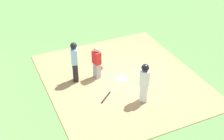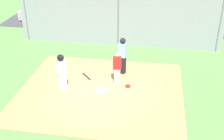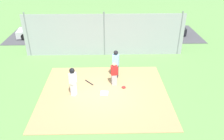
# 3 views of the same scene
# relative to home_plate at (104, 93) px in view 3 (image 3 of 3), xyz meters

# --- Properties ---
(ground_plane) EXTENTS (140.00, 140.00, 0.00)m
(ground_plane) POSITION_rel_home_plate_xyz_m (0.00, 0.00, -0.04)
(ground_plane) COLOR #5B8947
(dirt_infield) EXTENTS (7.20, 6.40, 0.03)m
(dirt_infield) POSITION_rel_home_plate_xyz_m (0.00, 0.00, -0.03)
(dirt_infield) COLOR #A88456
(dirt_infield) RESTS_ON ground_plane
(home_plate) EXTENTS (0.47, 0.47, 0.02)m
(home_plate) POSITION_rel_home_plate_xyz_m (0.00, 0.00, 0.00)
(home_plate) COLOR white
(home_plate) RESTS_ON dirt_infield
(catcher) EXTENTS (0.42, 0.32, 1.49)m
(catcher) POSITION_rel_home_plate_xyz_m (-0.59, -0.92, 0.76)
(catcher) COLOR #9E9EA3
(catcher) RESTS_ON dirt_infield
(umpire) EXTENTS (0.44, 0.37, 1.84)m
(umpire) POSITION_rel_home_plate_xyz_m (-0.72, -1.85, 0.97)
(umpire) COLOR black
(umpire) RESTS_ON dirt_infield
(runner) EXTENTS (0.41, 0.46, 1.69)m
(runner) POSITION_rel_home_plate_xyz_m (1.70, 0.10, 0.96)
(runner) COLOR silver
(runner) RESTS_ON dirt_infield
(baseball_bat) EXTENTS (0.55, 0.62, 0.06)m
(baseball_bat) POSITION_rel_home_plate_xyz_m (0.93, -1.16, 0.02)
(baseball_bat) COLOR black
(baseball_bat) RESTS_ON dirt_infield
(catcher_mask) EXTENTS (0.24, 0.20, 0.12)m
(catcher_mask) POSITION_rel_home_plate_xyz_m (-1.15, -0.52, 0.05)
(catcher_mask) COLOR red
(catcher_mask) RESTS_ON dirt_infield
(backstop_fence) EXTENTS (12.00, 0.10, 3.35)m
(backstop_fence) POSITION_rel_home_plate_xyz_m (0.00, -5.42, 1.56)
(backstop_fence) COLOR #93999E
(backstop_fence) RESTS_ON ground_plane
(parking_lot) EXTENTS (18.00, 5.20, 0.04)m
(parking_lot) POSITION_rel_home_plate_xyz_m (0.00, -10.13, -0.02)
(parking_lot) COLOR #424247
(parking_lot) RESTS_ON ground_plane
(parked_car_dark) EXTENTS (4.33, 2.15, 1.28)m
(parked_car_dark) POSITION_rel_home_plate_xyz_m (-5.53, -10.14, 0.57)
(parked_car_dark) COLOR black
(parked_car_dark) RESTS_ON parking_lot
(parked_car_silver) EXTENTS (4.35, 2.22, 1.28)m
(parked_car_silver) POSITION_rel_home_plate_xyz_m (5.98, -9.69, 0.57)
(parked_car_silver) COLOR #B2B2B7
(parked_car_silver) RESTS_ON parking_lot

